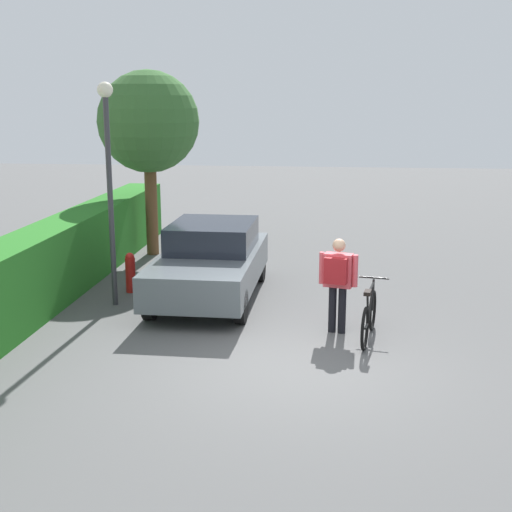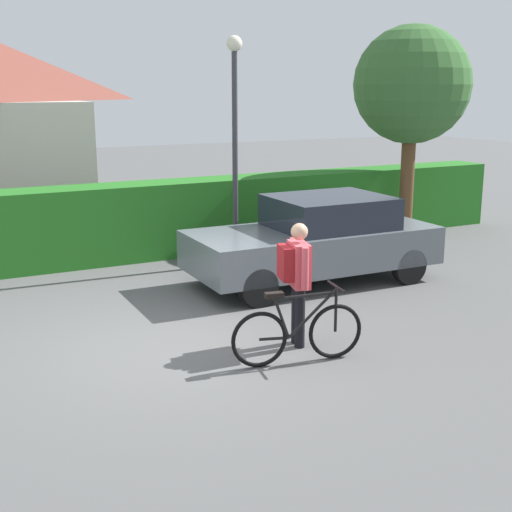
% 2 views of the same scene
% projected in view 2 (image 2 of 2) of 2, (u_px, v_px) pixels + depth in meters
% --- Properties ---
extents(ground_plane, '(60.00, 60.00, 0.00)m').
position_uv_depth(ground_plane, '(169.00, 349.00, 8.81)').
color(ground_plane, '#545454').
extents(hedge_row, '(19.21, 0.90, 1.44)m').
position_uv_depth(hedge_row, '(76.00, 227.00, 12.82)').
color(hedge_row, '#246C1F').
rests_on(hedge_row, ground).
extents(parked_car_near, '(4.17, 1.86, 1.45)m').
position_uv_depth(parked_car_near, '(316.00, 239.00, 11.68)').
color(parked_car_near, slate).
rests_on(parked_car_near, ground).
extents(bicycle, '(1.63, 0.50, 0.92)m').
position_uv_depth(bicycle, '(298.00, 332.00, 8.29)').
color(bicycle, black).
rests_on(bicycle, ground).
extents(person_rider, '(0.44, 0.63, 1.59)m').
position_uv_depth(person_rider, '(296.00, 273.00, 8.72)').
color(person_rider, black).
rests_on(person_rider, ground).
extents(street_lamp, '(0.28, 0.28, 4.10)m').
position_uv_depth(street_lamp, '(235.00, 119.00, 12.41)').
color(street_lamp, '#38383D').
rests_on(street_lamp, ground).
extents(tree_kerbside, '(2.45, 2.45, 4.49)m').
position_uv_depth(tree_kerbside, '(412.00, 86.00, 14.52)').
color(tree_kerbside, brown).
rests_on(tree_kerbside, ground).
extents(fire_hydrant, '(0.20, 0.20, 0.81)m').
position_uv_depth(fire_hydrant, '(278.00, 238.00, 13.29)').
color(fire_hydrant, red).
rests_on(fire_hydrant, ground).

